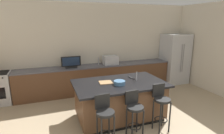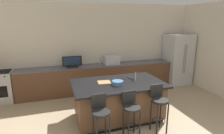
% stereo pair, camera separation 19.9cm
% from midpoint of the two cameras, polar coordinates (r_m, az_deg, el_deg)
% --- Properties ---
extents(wall_back, '(7.41, 0.12, 2.90)m').
position_cam_midpoint_polar(wall_back, '(6.30, -5.90, 6.27)').
color(wall_back, beige).
rests_on(wall_back, ground_plane).
extents(counter_back, '(5.13, 0.62, 0.90)m').
position_cam_midpoint_polar(counter_back, '(6.14, -5.48, -3.50)').
color(counter_back, brown).
rests_on(counter_back, ground_plane).
extents(kitchen_island, '(2.12, 1.28, 0.91)m').
position_cam_midpoint_polar(kitchen_island, '(4.42, 1.05, -10.36)').
color(kitchen_island, black).
rests_on(kitchen_island, ground_plane).
extents(refrigerator, '(0.90, 0.82, 1.85)m').
position_cam_midpoint_polar(refrigerator, '(7.28, 18.32, 2.49)').
color(refrigerator, '#B7BABF').
rests_on(refrigerator, ground_plane).
extents(microwave, '(0.48, 0.36, 0.29)m').
position_cam_midpoint_polar(microwave, '(6.11, -1.44, 2.24)').
color(microwave, '#B7BABF').
rests_on(microwave, counter_back).
extents(tv_monitor, '(0.60, 0.16, 0.36)m').
position_cam_midpoint_polar(tv_monitor, '(5.78, -13.71, 1.35)').
color(tv_monitor, black).
rests_on(tv_monitor, counter_back).
extents(sink_faucet_back, '(0.02, 0.02, 0.24)m').
position_cam_midpoint_polar(sink_faucet_back, '(6.10, -5.22, 1.92)').
color(sink_faucet_back, '#B2B2B7').
rests_on(sink_faucet_back, counter_back).
extents(sink_faucet_island, '(0.02, 0.02, 0.22)m').
position_cam_midpoint_polar(sink_faucet_island, '(4.39, 6.48, -2.87)').
color(sink_faucet_island, '#B2B2B7').
rests_on(sink_faucet_island, kitchen_island).
extents(bar_stool_left, '(0.34, 0.35, 0.99)m').
position_cam_midpoint_polar(bar_stool_left, '(3.46, -4.01, -15.26)').
color(bar_stool_left, black).
rests_on(bar_stool_left, ground_plane).
extents(bar_stool_center, '(0.34, 0.34, 0.95)m').
position_cam_midpoint_polar(bar_stool_center, '(3.73, 5.44, -13.48)').
color(bar_stool_center, black).
rests_on(bar_stool_center, ground_plane).
extents(bar_stool_right, '(0.34, 0.34, 1.01)m').
position_cam_midpoint_polar(bar_stool_right, '(4.00, 13.78, -11.08)').
color(bar_stool_right, black).
rests_on(bar_stool_right, ground_plane).
extents(fruit_bowl, '(0.26, 0.26, 0.09)m').
position_cam_midpoint_polar(fruit_bowl, '(4.10, 0.98, -4.95)').
color(fruit_bowl, '#3F668C').
rests_on(fruit_bowl, kitchen_island).
extents(cell_phone, '(0.11, 0.16, 0.01)m').
position_cam_midpoint_polar(cell_phone, '(4.51, 5.57, -3.79)').
color(cell_phone, black).
rests_on(cell_phone, kitchen_island).
extents(tv_remote, '(0.05, 0.17, 0.02)m').
position_cam_midpoint_polar(tv_remote, '(4.61, 4.59, -3.29)').
color(tv_remote, black).
rests_on(tv_remote, kitchen_island).
extents(cutting_board, '(0.32, 0.30, 0.02)m').
position_cam_midpoint_polar(cutting_board, '(4.24, -3.36, -4.86)').
color(cutting_board, '#A87F51').
rests_on(cutting_board, kitchen_island).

